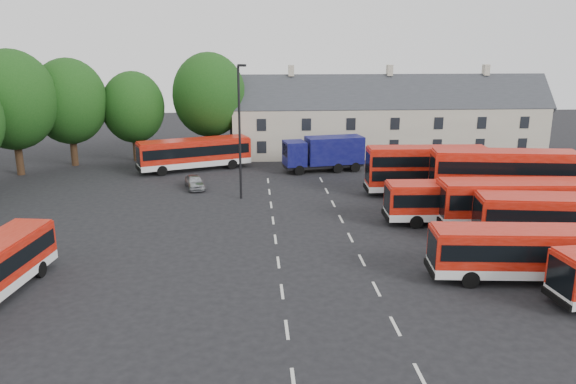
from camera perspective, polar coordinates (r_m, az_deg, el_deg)
name	(u,v)px	position (r m, az deg, el deg)	size (l,w,h in m)	color
ground	(277,250)	(35.30, -1.15, -5.93)	(140.00, 140.00, 0.00)	black
lane_markings	(313,238)	(37.35, 2.56, -4.72)	(5.15, 33.80, 0.01)	beige
treeline	(38,109)	(56.04, -24.08, 7.71)	(29.92, 32.59, 12.01)	black
terrace_houses	(387,120)	(65.37, 10.05, 7.17)	(35.70, 7.13, 10.06)	beige
bus_row_b	(530,250)	(33.10, 23.33, -5.40)	(10.68, 3.39, 2.97)	silver
bus_row_c	(570,216)	(39.72, 26.71, -2.21)	(11.75, 4.26, 3.25)	silver
bus_row_d	(528,200)	(41.95, 23.17, -0.78)	(12.24, 3.44, 3.42)	silver
bus_row_e	(461,199)	(41.66, 17.19, -0.69)	(10.70, 2.89, 3.00)	silver
bus_dd_south	(504,175)	(46.62, 21.05, 1.59)	(11.25, 3.95, 4.51)	silver
bus_dd_north	(427,168)	(48.66, 13.90, 2.43)	(10.09, 2.66, 4.11)	silver
bus_north	(194,152)	(57.16, -9.49, 4.07)	(11.32, 6.29, 3.15)	silver
box_truck	(325,152)	(56.02, 3.74, 4.06)	(8.19, 3.79, 3.45)	black
silver_car	(195,182)	(50.22, -9.48, 1.03)	(1.44, 3.59, 1.22)	#9FA2A6
lamppost	(240,129)	(45.51, -4.92, 6.42)	(0.74, 0.51, 10.90)	black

